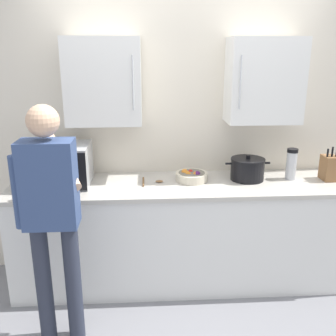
{
  "coord_description": "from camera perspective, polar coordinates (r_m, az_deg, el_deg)",
  "views": [
    {
      "loc": [
        -0.33,
        -2.3,
        1.97
      ],
      "look_at": [
        -0.15,
        0.64,
        1.06
      ],
      "focal_mm": 40.89,
      "sensor_mm": 36.0,
      "label": 1
    }
  ],
  "objects": [
    {
      "name": "knife_block",
      "position": [
        3.51,
        22.87,
        0.05
      ],
      "size": [
        0.11,
        0.15,
        0.29
      ],
      "color": "brown",
      "rests_on": "counter_unit"
    },
    {
      "name": "back_wall_tiled",
      "position": [
        3.39,
        2.16,
        7.74
      ],
      "size": [
        3.85,
        0.44,
        2.67
      ],
      "color": "beige",
      "rests_on": "ground_plane"
    },
    {
      "name": "stock_pot",
      "position": [
        3.31,
        11.75,
        -0.14
      ],
      "size": [
        0.38,
        0.29,
        0.22
      ],
      "color": "black",
      "rests_on": "counter_unit"
    },
    {
      "name": "person_figure",
      "position": [
        2.59,
        -17.06,
        -5.73
      ],
      "size": [
        0.44,
        0.54,
        1.67
      ],
      "color": "#282D3D",
      "rests_on": "ground_plane"
    },
    {
      "name": "thermos_flask",
      "position": [
        3.41,
        17.91,
        0.59
      ],
      "size": [
        0.09,
        0.09,
        0.27
      ],
      "color": "#B7BABF",
      "rests_on": "counter_unit"
    },
    {
      "name": "counter_unit",
      "position": [
        3.36,
        2.54,
        -9.63
      ],
      "size": [
        2.9,
        0.68,
        0.91
      ],
      "color": "white",
      "rests_on": "ground_plane"
    },
    {
      "name": "fruit_bowl",
      "position": [
        3.24,
        3.54,
        -1.19
      ],
      "size": [
        0.27,
        0.27,
        0.1
      ],
      "color": "beige",
      "rests_on": "counter_unit"
    },
    {
      "name": "wooden_spoon",
      "position": [
        3.2,
        -2.44,
        -2.01
      ],
      "size": [
        0.17,
        0.21,
        0.02
      ],
      "color": "brown",
      "rests_on": "counter_unit"
    },
    {
      "name": "microwave_oven",
      "position": [
        3.24,
        -16.71,
        0.41
      ],
      "size": [
        0.54,
        0.45,
        0.33
      ],
      "color": "#B7BABF",
      "rests_on": "counter_unit"
    },
    {
      "name": "ground_plane",
      "position": [
        3.04,
        3.87,
        -23.21
      ],
      "size": [
        9.28,
        9.28,
        0.0
      ],
      "primitive_type": "plane",
      "color": "gray"
    }
  ]
}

